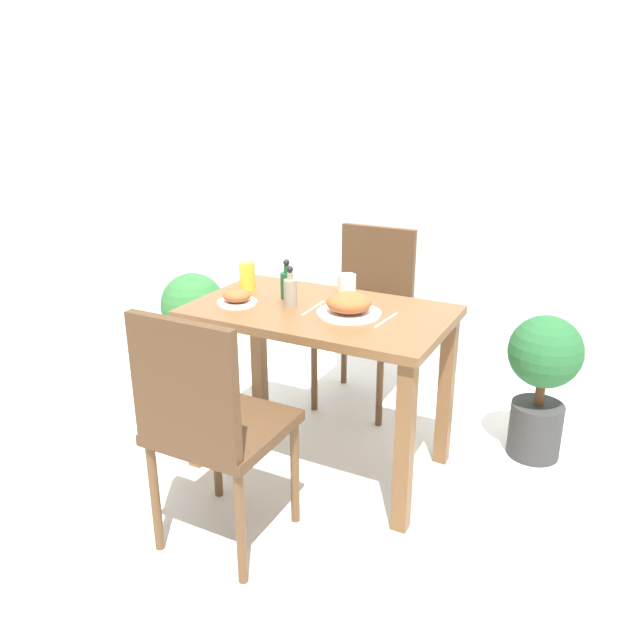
{
  "coord_description": "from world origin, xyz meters",
  "views": [
    {
      "loc": [
        1.1,
        -2.14,
        1.54
      ],
      "look_at": [
        0.0,
        0.0,
        0.67
      ],
      "focal_mm": 35.0,
      "sensor_mm": 36.0,
      "label": 1
    }
  ],
  "objects_px": {
    "potted_plant_left": "(194,318)",
    "chair_far": "(368,306)",
    "side_plate": "(237,298)",
    "sauce_bottle": "(290,291)",
    "food_plate": "(349,305)",
    "juice_glass": "(247,276)",
    "condiment_bottle": "(287,284)",
    "potted_plant_right": "(542,376)",
    "chair_near": "(209,420)",
    "drink_cup": "(347,285)"
  },
  "relations": [
    {
      "from": "sauce_bottle",
      "to": "juice_glass",
      "type": "bearing_deg",
      "value": 157.65
    },
    {
      "from": "chair_far",
      "to": "condiment_bottle",
      "type": "height_order",
      "value": "chair_far"
    },
    {
      "from": "food_plate",
      "to": "sauce_bottle",
      "type": "distance_m",
      "value": 0.26
    },
    {
      "from": "side_plate",
      "to": "sauce_bottle",
      "type": "height_order",
      "value": "sauce_bottle"
    },
    {
      "from": "chair_near",
      "to": "food_plate",
      "type": "xyz_separation_m",
      "value": [
        0.22,
        0.65,
        0.24
      ]
    },
    {
      "from": "chair_near",
      "to": "food_plate",
      "type": "height_order",
      "value": "chair_near"
    },
    {
      "from": "condiment_bottle",
      "to": "drink_cup",
      "type": "bearing_deg",
      "value": 38.56
    },
    {
      "from": "food_plate",
      "to": "chair_near",
      "type": "bearing_deg",
      "value": -108.37
    },
    {
      "from": "potted_plant_left",
      "to": "potted_plant_right",
      "type": "distance_m",
      "value": 1.78
    },
    {
      "from": "juice_glass",
      "to": "condiment_bottle",
      "type": "relative_size",
      "value": 0.73
    },
    {
      "from": "side_plate",
      "to": "sauce_bottle",
      "type": "relative_size",
      "value": 0.98
    },
    {
      "from": "sauce_bottle",
      "to": "condiment_bottle",
      "type": "relative_size",
      "value": 1.0
    },
    {
      "from": "condiment_bottle",
      "to": "chair_near",
      "type": "bearing_deg",
      "value": -81.35
    },
    {
      "from": "potted_plant_right",
      "to": "juice_glass",
      "type": "bearing_deg",
      "value": -161.65
    },
    {
      "from": "side_plate",
      "to": "potted_plant_left",
      "type": "relative_size",
      "value": 0.25
    },
    {
      "from": "food_plate",
      "to": "juice_glass",
      "type": "height_order",
      "value": "juice_glass"
    },
    {
      "from": "chair_far",
      "to": "food_plate",
      "type": "distance_m",
      "value": 0.78
    },
    {
      "from": "drink_cup",
      "to": "potted_plant_left",
      "type": "distance_m",
      "value": 1.03
    },
    {
      "from": "juice_glass",
      "to": "sauce_bottle",
      "type": "relative_size",
      "value": 0.73
    },
    {
      "from": "chair_near",
      "to": "sauce_bottle",
      "type": "bearing_deg",
      "value": -86.13
    },
    {
      "from": "drink_cup",
      "to": "sauce_bottle",
      "type": "height_order",
      "value": "sauce_bottle"
    },
    {
      "from": "condiment_bottle",
      "to": "potted_plant_right",
      "type": "height_order",
      "value": "condiment_bottle"
    },
    {
      "from": "chair_near",
      "to": "food_plate",
      "type": "bearing_deg",
      "value": -108.37
    },
    {
      "from": "sauce_bottle",
      "to": "condiment_bottle",
      "type": "bearing_deg",
      "value": 127.73
    },
    {
      "from": "drink_cup",
      "to": "potted_plant_right",
      "type": "height_order",
      "value": "drink_cup"
    },
    {
      "from": "chair_far",
      "to": "potted_plant_left",
      "type": "distance_m",
      "value": 0.94
    },
    {
      "from": "side_plate",
      "to": "sauce_bottle",
      "type": "xyz_separation_m",
      "value": [
        0.21,
        0.08,
        0.04
      ]
    },
    {
      "from": "chair_near",
      "to": "potted_plant_right",
      "type": "xyz_separation_m",
      "value": [
        0.91,
        1.17,
        -0.13
      ]
    },
    {
      "from": "sauce_bottle",
      "to": "potted_plant_left",
      "type": "relative_size",
      "value": 0.26
    },
    {
      "from": "potted_plant_left",
      "to": "chair_far",
      "type": "bearing_deg",
      "value": 21.35
    },
    {
      "from": "side_plate",
      "to": "potted_plant_right",
      "type": "relative_size",
      "value": 0.25
    },
    {
      "from": "chair_near",
      "to": "potted_plant_right",
      "type": "height_order",
      "value": "chair_near"
    },
    {
      "from": "chair_near",
      "to": "juice_glass",
      "type": "bearing_deg",
      "value": -66.17
    },
    {
      "from": "sauce_bottle",
      "to": "potted_plant_right",
      "type": "xyz_separation_m",
      "value": [
        0.95,
        0.53,
        -0.4
      ]
    },
    {
      "from": "food_plate",
      "to": "juice_glass",
      "type": "relative_size",
      "value": 2.06
    },
    {
      "from": "juice_glass",
      "to": "potted_plant_right",
      "type": "height_order",
      "value": "juice_glass"
    },
    {
      "from": "chair_near",
      "to": "sauce_bottle",
      "type": "relative_size",
      "value": 5.32
    },
    {
      "from": "sauce_bottle",
      "to": "condiment_bottle",
      "type": "xyz_separation_m",
      "value": [
        -0.07,
        0.09,
        0.0
      ]
    },
    {
      "from": "chair_near",
      "to": "drink_cup",
      "type": "xyz_separation_m",
      "value": [
        0.1,
        0.88,
        0.25
      ]
    },
    {
      "from": "chair_near",
      "to": "potted_plant_right",
      "type": "distance_m",
      "value": 1.48
    },
    {
      "from": "side_plate",
      "to": "drink_cup",
      "type": "relative_size",
      "value": 1.86
    },
    {
      "from": "juice_glass",
      "to": "potted_plant_left",
      "type": "xyz_separation_m",
      "value": [
        -0.53,
        0.26,
        -0.37
      ]
    },
    {
      "from": "chair_near",
      "to": "potted_plant_left",
      "type": "bearing_deg",
      "value": -49.6
    },
    {
      "from": "chair_near",
      "to": "juice_glass",
      "type": "distance_m",
      "value": 0.87
    },
    {
      "from": "potted_plant_right",
      "to": "chair_near",
      "type": "bearing_deg",
      "value": -128.01
    },
    {
      "from": "side_plate",
      "to": "juice_glass",
      "type": "relative_size",
      "value": 1.34
    },
    {
      "from": "juice_glass",
      "to": "sauce_bottle",
      "type": "distance_m",
      "value": 0.31
    },
    {
      "from": "chair_near",
      "to": "sauce_bottle",
      "type": "xyz_separation_m",
      "value": [
        -0.04,
        0.63,
        0.27
      ]
    },
    {
      "from": "sauce_bottle",
      "to": "side_plate",
      "type": "bearing_deg",
      "value": -160.1
    },
    {
      "from": "side_plate",
      "to": "drink_cup",
      "type": "xyz_separation_m",
      "value": [
        0.35,
        0.33,
        0.02
      ]
    }
  ]
}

